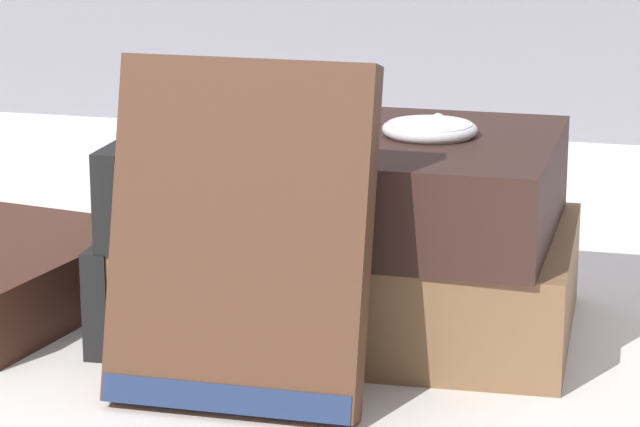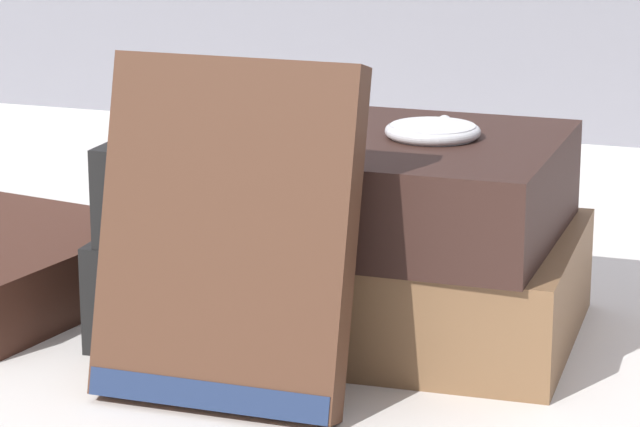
# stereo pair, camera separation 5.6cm
# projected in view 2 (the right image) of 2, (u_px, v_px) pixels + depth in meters

# --- Properties ---
(ground_plane) EXTENTS (3.00, 3.00, 0.00)m
(ground_plane) POSITION_uv_depth(u_px,v_px,m) (315.00, 329.00, 0.74)
(ground_plane) COLOR silver
(book_flat_bottom) EXTENTS (0.22, 0.15, 0.05)m
(book_flat_bottom) POSITION_uv_depth(u_px,v_px,m) (338.00, 278.00, 0.74)
(book_flat_bottom) COLOR brown
(book_flat_bottom) RESTS_ON ground_plane
(book_flat_top) EXTENTS (0.20, 0.14, 0.05)m
(book_flat_top) POSITION_uv_depth(u_px,v_px,m) (337.00, 181.00, 0.73)
(book_flat_top) COLOR #331E19
(book_flat_top) RESTS_ON book_flat_bottom
(book_leaning_front) EXTENTS (0.11, 0.05, 0.15)m
(book_leaning_front) POSITION_uv_depth(u_px,v_px,m) (226.00, 246.00, 0.64)
(book_leaning_front) COLOR #4C2D1E
(book_leaning_front) RESTS_ON ground_plane
(pocket_watch) EXTENTS (0.05, 0.05, 0.01)m
(pocket_watch) POSITION_uv_depth(u_px,v_px,m) (433.00, 131.00, 0.71)
(pocket_watch) COLOR silver
(pocket_watch) RESTS_ON book_flat_top
(reading_glasses) EXTENTS (0.10, 0.07, 0.00)m
(reading_glasses) POSITION_uv_depth(u_px,v_px,m) (327.00, 233.00, 0.90)
(reading_glasses) COLOR black
(reading_glasses) RESTS_ON ground_plane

